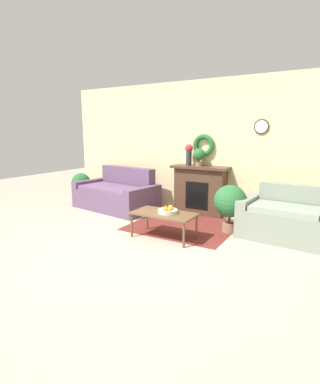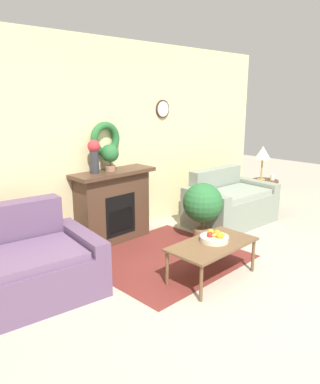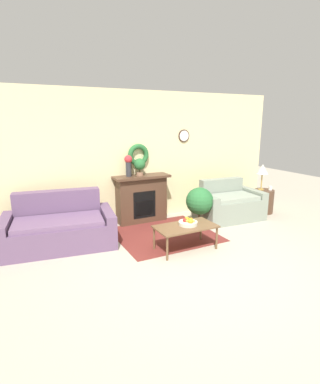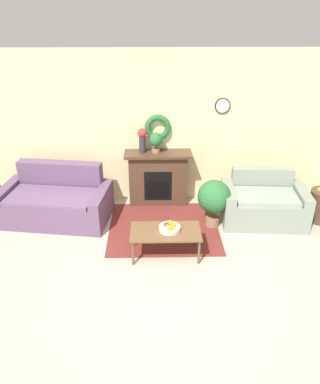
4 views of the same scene
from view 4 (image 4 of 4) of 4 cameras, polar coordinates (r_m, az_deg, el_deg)
The scene contains 11 objects.
ground_plane at distance 4.98m, azimuth 0.49°, elevation -15.23°, with size 16.00×16.00×0.00m, color #ADA38E.
floor_rug at distance 6.25m, azimuth 0.59°, elevation -5.40°, with size 1.80×1.64×0.01m.
wall_back at distance 6.69m, azimuth -0.16°, elevation 9.60°, with size 6.80×0.16×2.70m.
fireplace at distance 6.80m, azimuth -0.32°, elevation 2.24°, with size 1.17×0.41×0.99m.
couch_left at distance 6.63m, azimuth -15.59°, elevation -1.37°, with size 1.93×1.24×0.89m.
loveseat_right at distance 6.55m, azimuth 15.45°, elevation -1.72°, with size 1.43×0.95×0.83m.
coffee_table at distance 5.43m, azimuth 0.85°, elevation -6.28°, with size 1.01×0.54×0.41m.
fruit_bowl at distance 5.40m, azimuth 1.49°, elevation -5.43°, with size 0.32×0.32×0.13m.
vase_on_mantel_left at distance 6.53m, azimuth -2.73°, elevation 8.15°, with size 0.16×0.16×0.43m.
potted_plant_on_mantel at distance 6.53m, azimuth -0.65°, elevation 7.83°, with size 0.24×0.24×0.35m.
potted_plant_floor_by_loveseat at distance 6.13m, azimuth 8.25°, elevation -0.89°, with size 0.55×0.55×0.81m.
Camera 4 is at (-0.12, -3.69, 3.35)m, focal length 35.00 mm.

